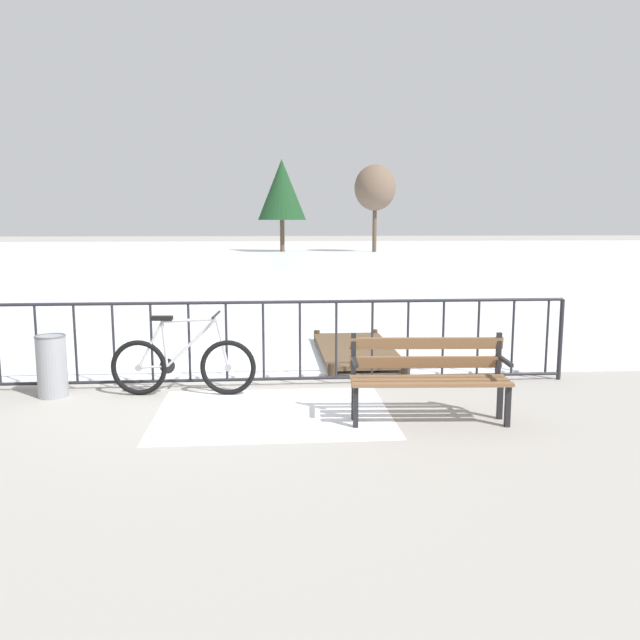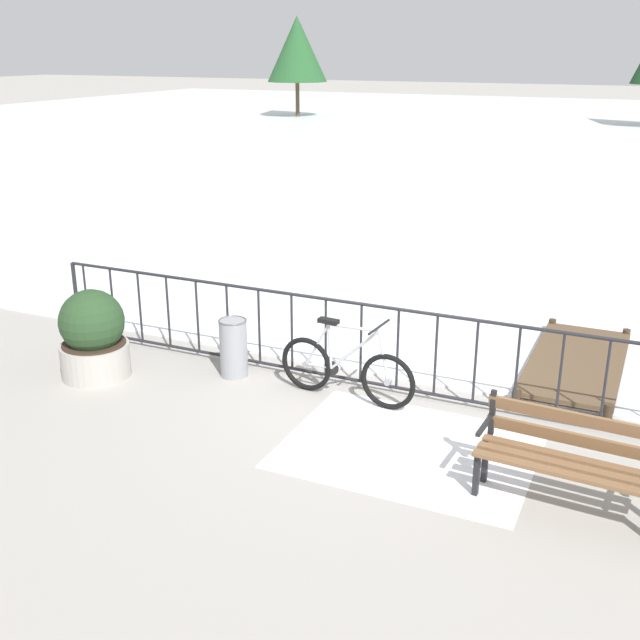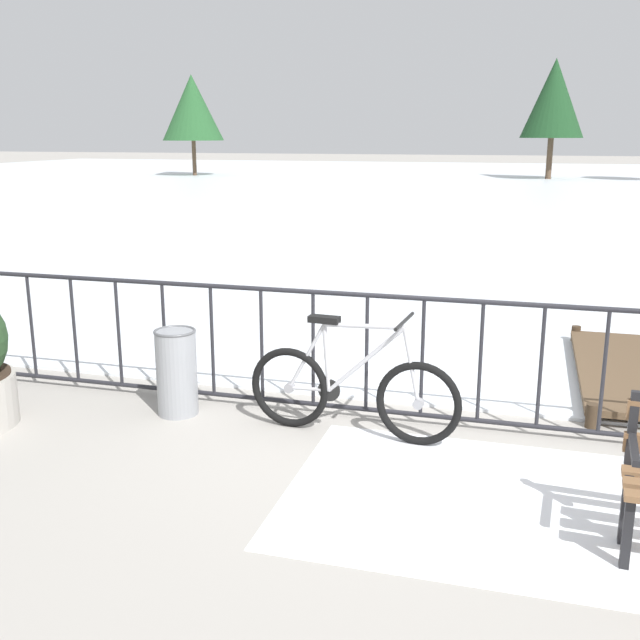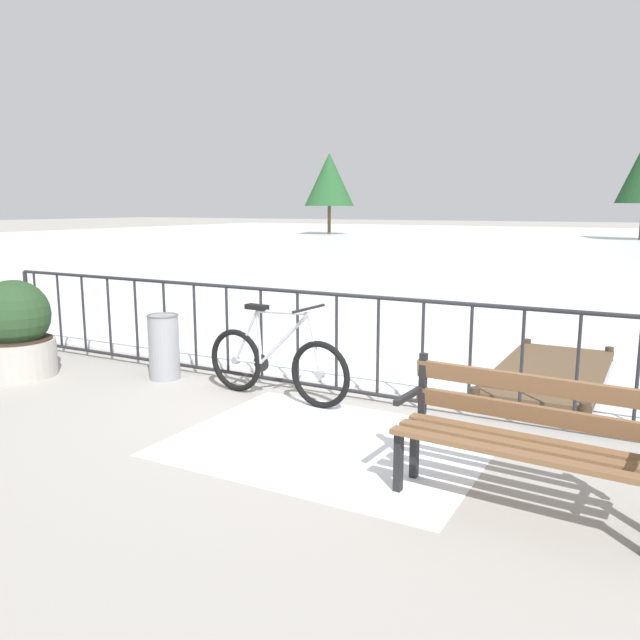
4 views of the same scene
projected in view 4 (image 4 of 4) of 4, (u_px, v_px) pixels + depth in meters
The scene contains 10 objects.
ground_plane at pixel (317, 393), 6.60m from camera, with size 160.00×160.00×0.00m, color #9E9991.
frozen_pond at pixel (596, 246), 31.13m from camera, with size 80.00×56.00×0.03m, color silver.
snow_patch at pixel (330, 443), 5.19m from camera, with size 2.49×1.93×0.01m, color white.
railing_fence at pixel (317, 340), 6.50m from camera, with size 9.06×0.06×1.07m.
bicycle_near_railing at pixel (276, 363), 6.33m from camera, with size 1.71×0.52×0.97m.
park_bench at pixel (524, 430), 4.03m from camera, with size 1.63×0.58×0.89m.
planter_with_shrub at pixel (16, 331), 7.18m from camera, with size 0.84×0.84×1.11m.
trash_bin at pixel (164, 346), 7.09m from camera, with size 0.35×0.35×0.73m.
wooden_dock at pixel (550, 372), 6.97m from camera, with size 1.10×2.67×0.20m.
tree_centre at pixel (329, 180), 42.63m from camera, with size 3.36×3.36×5.44m.
Camera 4 is at (3.08, -5.56, 1.92)m, focal length 35.59 mm.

